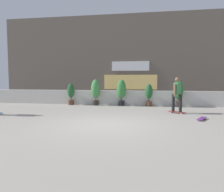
% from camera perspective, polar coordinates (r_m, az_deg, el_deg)
% --- Properties ---
extents(ground_plane, '(48.00, 48.00, 0.00)m').
position_cam_1_polar(ground_plane, '(7.68, -1.85, -7.56)').
color(ground_plane, '#A8A093').
extents(planter_wall, '(18.00, 0.40, 0.90)m').
position_cam_1_polar(planter_wall, '(13.50, 3.13, -0.47)').
color(planter_wall, beige).
rests_on(planter_wall, ground).
extents(building_backdrop, '(20.00, 2.08, 6.50)m').
position_cam_1_polar(building_backdrop, '(17.51, 4.63, 9.80)').
color(building_backdrop, '#60564C').
rests_on(building_backdrop, ground).
extents(potted_plant_0, '(0.43, 0.43, 1.34)m').
position_cam_1_polar(potted_plant_0, '(13.80, -10.80, 0.83)').
color(potted_plant_0, brown).
rests_on(potted_plant_0, ground).
extents(potted_plant_1, '(0.56, 0.56, 1.60)m').
position_cam_1_polar(potted_plant_1, '(13.32, -4.34, 1.57)').
color(potted_plant_1, '#2D2823').
rests_on(potted_plant_1, ground).
extents(potted_plant_2, '(0.56, 0.56, 1.59)m').
position_cam_1_polar(potted_plant_2, '(13.03, 2.51, 1.50)').
color(potted_plant_2, black).
rests_on(potted_plant_2, ground).
extents(potted_plant_3, '(0.43, 0.43, 1.33)m').
position_cam_1_polar(potted_plant_3, '(12.95, 9.75, 0.57)').
color(potted_plant_3, brown).
rests_on(potted_plant_3, ground).
extents(potted_plant_4, '(0.53, 0.53, 1.54)m').
position_cam_1_polar(potted_plant_4, '(13.06, 17.22, 1.15)').
color(potted_plant_4, '#2D2823').
rests_on(potted_plant_4, ground).
extents(skater_mid_plaza, '(0.78, 0.60, 1.70)m').
position_cam_1_polar(skater_mid_plaza, '(10.55, 16.82, 0.67)').
color(skater_mid_plaza, maroon).
rests_on(skater_mid_plaza, ground).
extents(skateboard_near_camera, '(0.54, 0.80, 0.08)m').
position_cam_1_polar(skateboard_near_camera, '(9.24, 22.67, -5.48)').
color(skateboard_near_camera, '#72338C').
rests_on(skateboard_near_camera, ground).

